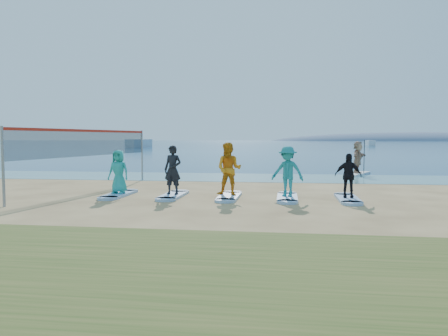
# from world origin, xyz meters

# --- Properties ---
(ground) EXTENTS (600.00, 600.00, 0.00)m
(ground) POSITION_xyz_m (0.00, 0.00, 0.00)
(ground) COLOR tan
(ground) RESTS_ON ground
(shallow_water) EXTENTS (600.00, 600.00, 0.00)m
(shallow_water) POSITION_xyz_m (0.00, 10.50, 0.01)
(shallow_water) COLOR teal
(shallow_water) RESTS_ON ground
(ocean) EXTENTS (600.00, 600.00, 0.00)m
(ocean) POSITION_xyz_m (0.00, 160.00, 0.01)
(ocean) COLOR navy
(ocean) RESTS_ON ground
(island_ridge) EXTENTS (220.00, 56.00, 18.00)m
(island_ridge) POSITION_xyz_m (95.00, 300.00, 0.00)
(island_ridge) COLOR slate
(island_ridge) RESTS_ON ground
(volleyball_net) EXTENTS (1.54, 8.97, 2.50)m
(volleyball_net) POSITION_xyz_m (-5.11, 3.98, 1.90)
(volleyball_net) COLOR gray
(volleyball_net) RESTS_ON ground
(paddleboard) EXTENTS (1.89, 3.02, 0.12)m
(paddleboard) POSITION_xyz_m (6.90, 13.00, 0.06)
(paddleboard) COLOR silver
(paddleboard) RESTS_ON ground
(paddleboarder) EXTENTS (1.17, 1.76, 1.81)m
(paddleboarder) POSITION_xyz_m (6.90, 13.00, 1.03)
(paddleboarder) COLOR tan
(paddleboarder) RESTS_ON paddleboard
(boat_offshore_a) EXTENTS (3.49, 8.73, 1.79)m
(boat_offshore_a) POSITION_xyz_m (-28.90, 78.89, 0.00)
(boat_offshore_a) COLOR silver
(boat_offshore_a) RESTS_ON ground
(boat_offshore_b) EXTENTS (1.82, 6.87, 1.38)m
(boat_offshore_b) POSITION_xyz_m (25.26, 109.31, 0.00)
(boat_offshore_b) COLOR silver
(boat_offshore_b) RESTS_ON ground
(surfboard_0) EXTENTS (0.70, 2.20, 0.09)m
(surfboard_0) POSITION_xyz_m (-3.30, 2.53, 0.04)
(surfboard_0) COLOR #8CB0D8
(surfboard_0) RESTS_ON ground
(student_0) EXTENTS (0.83, 0.58, 1.60)m
(student_0) POSITION_xyz_m (-3.30, 2.53, 0.89)
(student_0) COLOR teal
(student_0) RESTS_ON surfboard_0
(surfboard_1) EXTENTS (0.70, 2.20, 0.09)m
(surfboard_1) POSITION_xyz_m (-1.24, 2.53, 0.04)
(surfboard_1) COLOR #8CB0D8
(surfboard_1) RESTS_ON ground
(student_1) EXTENTS (0.72, 0.55, 1.78)m
(student_1) POSITION_xyz_m (-1.24, 2.53, 0.98)
(student_1) COLOR black
(student_1) RESTS_ON surfboard_1
(surfboard_2) EXTENTS (0.70, 2.20, 0.09)m
(surfboard_2) POSITION_xyz_m (0.82, 2.53, 0.04)
(surfboard_2) COLOR #8CB0D8
(surfboard_2) RESTS_ON ground
(student_2) EXTENTS (1.01, 0.84, 1.88)m
(student_2) POSITION_xyz_m (0.82, 2.53, 1.03)
(student_2) COLOR orange
(student_2) RESTS_ON surfboard_2
(surfboard_3) EXTENTS (0.70, 2.20, 0.09)m
(surfboard_3) POSITION_xyz_m (2.87, 2.53, 0.04)
(surfboard_3) COLOR #8CB0D8
(surfboard_3) RESTS_ON ground
(student_3) EXTENTS (1.28, 0.96, 1.76)m
(student_3) POSITION_xyz_m (2.87, 2.53, 0.97)
(student_3) COLOR teal
(student_3) RESTS_ON surfboard_3
(surfboard_4) EXTENTS (0.70, 2.20, 0.09)m
(surfboard_4) POSITION_xyz_m (4.93, 2.53, 0.04)
(surfboard_4) COLOR #8CB0D8
(surfboard_4) RESTS_ON ground
(student_4) EXTENTS (0.91, 0.43, 1.52)m
(student_4) POSITION_xyz_m (4.93, 2.53, 0.85)
(student_4) COLOR black
(student_4) RESTS_ON surfboard_4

